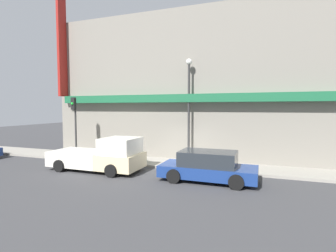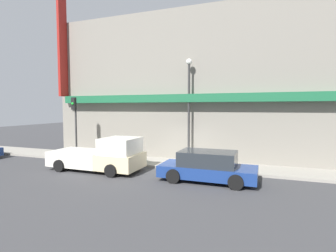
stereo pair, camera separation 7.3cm
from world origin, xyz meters
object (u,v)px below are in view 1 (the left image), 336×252
at_px(fire_hydrant, 141,157).
at_px(traffic_light, 75,117).
at_px(parked_car, 208,166).
at_px(street_lamp, 189,99).
at_px(pickup_truck, 102,156).

bearing_deg(fire_hydrant, traffic_light, -179.31).
bearing_deg(parked_car, street_lamp, 120.85).
distance_m(pickup_truck, fire_hydrant, 2.52).
xyz_separation_m(pickup_truck, fire_hydrant, (1.32, 2.12, -0.34)).
bearing_deg(parked_car, pickup_truck, -177.92).
bearing_deg(traffic_light, parked_car, -12.55).
distance_m(street_lamp, traffic_light, 7.58).
bearing_deg(pickup_truck, parked_car, 1.78).
height_order(parked_car, street_lamp, street_lamp).
height_order(street_lamp, traffic_light, street_lamp).
height_order(pickup_truck, street_lamp, street_lamp).
distance_m(parked_car, fire_hydrant, 4.98).
bearing_deg(traffic_light, street_lamp, 11.02).
xyz_separation_m(fire_hydrant, street_lamp, (2.57, 1.38, 3.51)).
bearing_deg(traffic_light, pickup_truck, -30.83).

